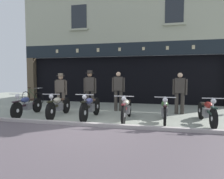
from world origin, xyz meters
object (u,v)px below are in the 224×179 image
at_px(motorcycle_right, 207,111).
at_px(advert_board_near, 75,71).
at_px(motorcycle_center_left, 91,107).
at_px(salesman_left, 61,89).
at_px(motorcycle_far_left, 27,105).
at_px(motorcycle_center, 127,108).
at_px(shopkeeper_center, 90,88).
at_px(motorcycle_center_right, 164,110).
at_px(leaning_bicycle, 32,97).
at_px(assistant_far_right, 180,91).
at_px(advert_board_far, 60,71).
at_px(motorcycle_left, 59,105).
at_px(salesman_right, 118,89).

xyz_separation_m(motorcycle_right, advert_board_near, (-6.30, 4.23, 1.37)).
distance_m(motorcycle_center_left, advert_board_near, 5.17).
distance_m(motorcycle_right, salesman_left, 5.96).
distance_m(motorcycle_far_left, advert_board_near, 4.58).
height_order(motorcycle_center_left, salesman_left, salesman_left).
distance_m(motorcycle_center_left, motorcycle_right, 3.85).
height_order(motorcycle_center, advert_board_near, advert_board_near).
bearing_deg(motorcycle_center_left, shopkeeper_center, -70.17).
bearing_deg(motorcycle_far_left, motorcycle_center_right, 177.43).
bearing_deg(motorcycle_far_left, motorcycle_right, 178.15).
height_order(salesman_left, advert_board_near, advert_board_near).
xyz_separation_m(motorcycle_center, leaning_bicycle, (-5.55, 2.69, -0.05)).
relative_size(motorcycle_right, assistant_far_right, 1.20).
height_order(motorcycle_far_left, advert_board_far, advert_board_far).
xyz_separation_m(motorcycle_left, motorcycle_right, (5.11, 0.06, -0.01)).
bearing_deg(assistant_far_right, shopkeeper_center, 10.14).
xyz_separation_m(salesman_right, leaning_bicycle, (-4.93, 0.98, -0.57)).
relative_size(motorcycle_center, salesman_left, 1.24).
bearing_deg(assistant_far_right, motorcycle_center_right, 77.11).
distance_m(motorcycle_right, assistant_far_right, 1.75).
distance_m(motorcycle_far_left, salesman_right, 3.70).
distance_m(motorcycle_center_right, advert_board_near, 6.74).
bearing_deg(shopkeeper_center, assistant_far_right, 172.81).
xyz_separation_m(shopkeeper_center, assistant_far_right, (3.75, 0.10, -0.08)).
height_order(motorcycle_center_left, advert_board_near, advert_board_near).
xyz_separation_m(motorcycle_right, shopkeeper_center, (-4.41, 1.44, 0.58)).
distance_m(motorcycle_left, advert_board_far, 5.01).
xyz_separation_m(motorcycle_left, salesman_right, (1.92, 1.70, 0.52)).
height_order(motorcycle_far_left, motorcycle_left, motorcycle_left).
xyz_separation_m(motorcycle_center_left, shopkeeper_center, (-0.56, 1.56, 0.55)).
bearing_deg(salesman_right, shopkeeper_center, 4.71).
relative_size(motorcycle_center_right, salesman_left, 1.20).
xyz_separation_m(advert_board_far, leaning_bicycle, (-0.83, -1.61, -1.43)).
distance_m(shopkeeper_center, advert_board_far, 4.09).
relative_size(motorcycle_center_left, motorcycle_center, 1.00).
height_order(motorcycle_center_left, motorcycle_right, motorcycle_center_left).
height_order(motorcycle_center_right, advert_board_near, advert_board_near).
height_order(motorcycle_left, advert_board_near, advert_board_near).
height_order(shopkeeper_center, advert_board_near, advert_board_near).
xyz_separation_m(motorcycle_left, salesman_left, (-0.67, 1.46, 0.49)).
xyz_separation_m(motorcycle_left, motorcycle_center_left, (1.26, -0.06, 0.01)).
height_order(motorcycle_left, assistant_far_right, assistant_far_right).
height_order(motorcycle_center, motorcycle_right, motorcycle_center).
bearing_deg(motorcycle_center, salesman_left, -25.22).
bearing_deg(motorcycle_right, assistant_far_right, -68.76).
relative_size(motorcycle_center_right, salesman_right, 1.16).
relative_size(motorcycle_center_left, advert_board_near, 1.97).
distance_m(motorcycle_center_right, salesman_right, 2.61).
bearing_deg(salesman_left, shopkeeper_center, 173.96).
distance_m(salesman_left, assistant_far_right, 5.11).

